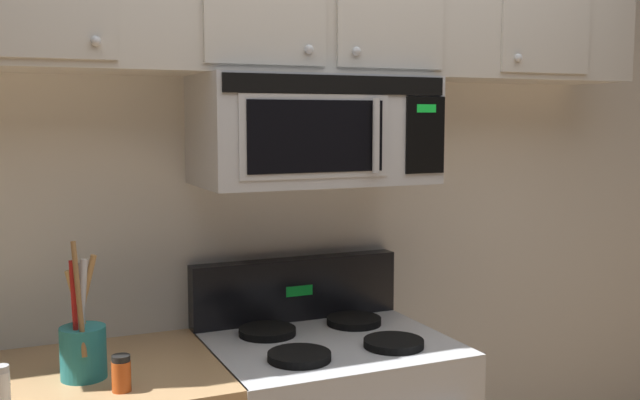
% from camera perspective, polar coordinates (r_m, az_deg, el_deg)
% --- Properties ---
extents(back_wall, '(5.20, 0.10, 2.70)m').
position_cam_1_polar(back_wall, '(2.69, -2.59, 0.65)').
color(back_wall, silver).
rests_on(back_wall, ground_plane).
extents(over_range_microwave, '(0.76, 0.43, 0.35)m').
position_cam_1_polar(over_range_microwave, '(2.44, -0.49, 5.37)').
color(over_range_microwave, '#B7BABF').
extents(utensil_crock_teal, '(0.13, 0.14, 0.38)m').
position_cam_1_polar(utensil_crock_teal, '(2.18, -17.71, -10.53)').
color(utensil_crock_teal, teal).
rests_on(utensil_crock_teal, counter_segment).
extents(salt_shaker, '(0.04, 0.04, 0.11)m').
position_cam_1_polar(salt_shaker, '(2.04, -23.22, -13.09)').
color(salt_shaker, white).
rests_on(salt_shaker, counter_segment).
extents(spice_jar, '(0.05, 0.05, 0.10)m').
position_cam_1_polar(spice_jar, '(2.07, -14.98, -12.71)').
color(spice_jar, '#C64C19').
rests_on(spice_jar, counter_segment).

